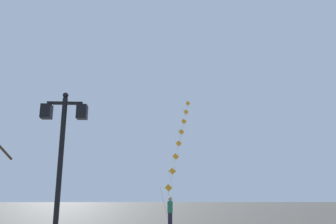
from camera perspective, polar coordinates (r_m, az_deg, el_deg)
twin_lantern_lamp_post at (r=9.58m, az=-17.68°, el=-4.87°), size 1.26×0.28×4.59m
kite_train at (r=25.76m, az=1.85°, el=-5.40°), size 3.08×10.64×10.45m
kite_flyer at (r=18.29m, az=0.37°, el=-16.79°), size 0.30×0.62×1.71m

